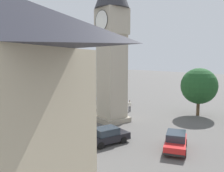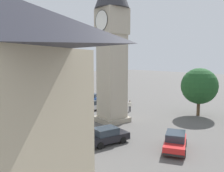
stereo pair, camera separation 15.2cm
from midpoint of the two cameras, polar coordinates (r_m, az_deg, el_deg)
name	(u,v)px [view 1 (the left image)]	position (r m, az deg, el deg)	size (l,w,h in m)	color
ground_plane	(112,121)	(29.33, -0.15, -8.71)	(200.00, 200.00, 0.00)	#565451
clock_tower	(112,29)	(28.50, -0.16, 13.90)	(4.18, 4.18, 19.49)	gray
car_blue_kerb	(107,136)	(21.77, -1.39, -12.15)	(2.05, 4.25, 1.53)	black
car_silver_kerb	(89,106)	(34.90, -5.90, -4.96)	(2.28, 4.33, 1.53)	silver
car_red_corner	(176,141)	(21.08, 15.26, -13.03)	(3.64, 4.39, 1.53)	red
car_white_side	(92,98)	(42.13, -5.13, -2.94)	(4.43, 3.46, 1.53)	#2D5BB7
car_black_far	(33,119)	(29.14, -19.02, -7.64)	(4.19, 1.93, 1.53)	#236B38
pedestrian	(130,105)	(34.45, 4.24, -4.68)	(0.38, 0.48, 1.69)	black
tree	(199,86)	(33.80, 20.55, -0.01)	(4.92, 4.92, 6.57)	brown
building_shop_left	(47,74)	(43.49, -15.94, 2.89)	(7.42, 9.86, 10.00)	beige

